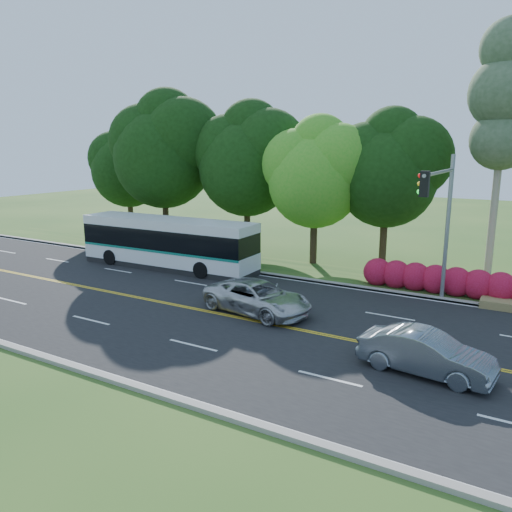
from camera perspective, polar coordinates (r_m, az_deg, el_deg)
The scene contains 12 objects.
ground at distance 21.68m, azimuth -0.48°, elevation -7.39°, with size 120.00×120.00×0.00m, color #264E1A.
road at distance 21.68m, azimuth -0.48°, elevation -7.37°, with size 60.00×14.00×0.02m, color black.
curb_north at distance 27.76m, azimuth 7.09°, elevation -2.87°, with size 60.00×0.30×0.15m, color gray.
curb_south at distance 16.41m, azimuth -13.75°, elevation -14.25°, with size 60.00×0.30×0.15m, color gray.
grass_verge at distance 29.43m, azimuth 8.51°, elevation -2.09°, with size 60.00×4.00×0.10m, color #264E1A.
lane_markings at distance 21.72m, azimuth -0.70°, elevation -7.29°, with size 57.60×13.82×0.00m.
tree_row at distance 33.51m, azimuth 2.57°, elevation 11.33°, with size 44.70×9.10×13.84m.
bougainvillea_hedge at distance 26.72m, azimuth 22.30°, elevation -2.90°, with size 9.50×2.25×1.50m.
traffic_signal at distance 23.43m, azimuth 20.45°, elevation 5.08°, with size 0.42×6.10×7.00m.
transit_bus at distance 31.03m, azimuth -10.06°, elevation 1.41°, with size 11.69×2.80×3.04m.
sedan at distance 17.52m, azimuth 18.83°, elevation -10.46°, with size 1.50×4.31×1.42m, color slate.
suv at distance 22.44m, azimuth 0.15°, elevation -4.72°, with size 2.37×5.14×1.43m, color silver.
Camera 1 is at (10.43, -17.53, 7.34)m, focal length 35.00 mm.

